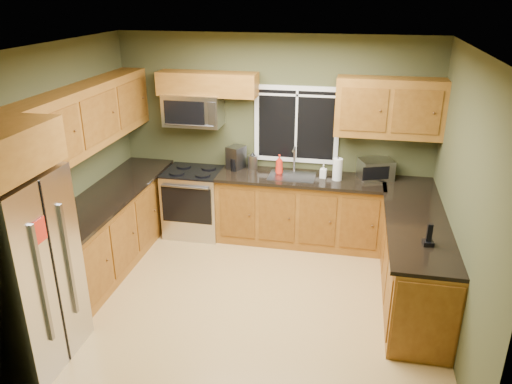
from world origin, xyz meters
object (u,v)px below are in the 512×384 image
(range, at_px, (194,202))
(kettle, at_px, (253,161))
(paper_towel_roll, at_px, (337,169))
(soap_bottle_a, at_px, (279,164))
(refrigerator, at_px, (19,273))
(cordless_phone, at_px, (429,239))
(soap_bottle_b, at_px, (323,171))
(microwave, at_px, (193,110))
(toaster_oven, at_px, (376,169))
(coffee_maker, at_px, (236,158))

(range, distance_m, kettle, 1.00)
(paper_towel_roll, xyz_separation_m, soap_bottle_a, (-0.76, 0.07, -0.01))
(refrigerator, distance_m, cordless_phone, 3.75)
(paper_towel_roll, height_order, soap_bottle_b, paper_towel_roll)
(range, relative_size, microwave, 1.23)
(refrigerator, height_order, toaster_oven, refrigerator)
(coffee_maker, distance_m, kettle, 0.23)
(cordless_phone, bearing_deg, microwave, 148.84)
(range, distance_m, toaster_oven, 2.48)
(cordless_phone, bearing_deg, kettle, 139.46)
(soap_bottle_a, relative_size, cordless_phone, 1.20)
(coffee_maker, distance_m, cordless_phone, 2.90)
(toaster_oven, distance_m, cordless_phone, 1.80)
(coffee_maker, xyz_separation_m, soap_bottle_b, (1.19, -0.12, -0.06))
(range, bearing_deg, microwave, 90.02)
(microwave, relative_size, soap_bottle_a, 2.89)
(toaster_oven, height_order, soap_bottle_a, soap_bottle_a)
(kettle, relative_size, cordless_phone, 1.09)
(coffee_maker, distance_m, paper_towel_roll, 1.37)
(microwave, bearing_deg, soap_bottle_b, -3.37)
(refrigerator, xyz_separation_m, coffee_maker, (1.25, 2.92, 0.19))
(soap_bottle_a, bearing_deg, refrigerator, -123.24)
(toaster_oven, xyz_separation_m, soap_bottle_a, (-1.24, -0.07, 0.01))
(kettle, bearing_deg, soap_bottle_b, -8.73)
(kettle, bearing_deg, cordless_phone, -40.54)
(range, height_order, microwave, microwave)
(microwave, height_order, kettle, microwave)
(microwave, distance_m, cordless_phone, 3.43)
(toaster_oven, relative_size, coffee_maker, 1.57)
(microwave, relative_size, toaster_oven, 1.56)
(soap_bottle_b, bearing_deg, coffee_maker, 174.20)
(microwave, distance_m, paper_towel_roll, 2.04)
(range, bearing_deg, soap_bottle_a, 3.28)
(toaster_oven, bearing_deg, paper_towel_roll, -163.50)
(refrigerator, relative_size, coffee_maker, 5.78)
(range, bearing_deg, kettle, 12.86)
(range, height_order, coffee_maker, coffee_maker)
(soap_bottle_a, bearing_deg, cordless_phone, -44.42)
(kettle, distance_m, cordless_phone, 2.74)
(soap_bottle_b, bearing_deg, refrigerator, -131.03)
(range, distance_m, paper_towel_roll, 2.02)
(microwave, height_order, toaster_oven, microwave)
(microwave, xyz_separation_m, soap_bottle_b, (1.75, -0.10, -0.70))
(microwave, height_order, soap_bottle_a, microwave)
(coffee_maker, relative_size, soap_bottle_b, 1.74)
(toaster_oven, height_order, paper_towel_roll, paper_towel_roll)
(range, bearing_deg, soap_bottle_b, 1.08)
(toaster_oven, distance_m, soap_bottle_b, 0.67)
(soap_bottle_a, bearing_deg, microwave, 176.62)
(microwave, bearing_deg, kettle, 3.21)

